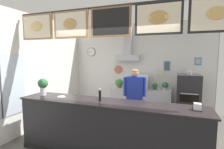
{
  "coord_description": "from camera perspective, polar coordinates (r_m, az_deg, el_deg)",
  "views": [
    {
      "loc": [
        1.21,
        -3.23,
        1.97
      ],
      "look_at": [
        -0.29,
        0.86,
        1.49
      ],
      "focal_mm": 27.9,
      "sensor_mm": 36.0,
      "label": 1
    }
  ],
  "objects": [
    {
      "name": "potted_sage",
      "position": [
        5.67,
        13.87,
        -3.69
      ],
      "size": [
        0.16,
        0.16,
        0.21
      ],
      "color": "#4C4C51",
      "rests_on": "back_prep_counter"
    },
    {
      "name": "pizza_oven",
      "position": [
        5.39,
        23.63,
        -7.61
      ],
      "size": [
        0.62,
        0.68,
        1.54
      ],
      "color": "#232326",
      "rests_on": "ground_plane"
    },
    {
      "name": "pepper_grinder",
      "position": [
        3.4,
        -3.99,
        -6.61
      ],
      "size": [
        0.05,
        0.05,
        0.24
      ],
      "color": "black",
      "rests_on": "service_counter"
    },
    {
      "name": "back_prep_counter",
      "position": [
        5.83,
        9.39,
        -9.04
      ],
      "size": [
        1.88,
        0.56,
        0.89
      ],
      "color": "#B7BABF",
      "rests_on": "ground_plane"
    },
    {
      "name": "shop_worker",
      "position": [
        4.5,
        7.37,
        -7.73
      ],
      "size": [
        0.55,
        0.31,
        1.63
      ],
      "rotation": [
        0.0,
        0.0,
        3.37
      ],
      "color": "#232328",
      "rests_on": "ground_plane"
    },
    {
      "name": "left_wall_with_window",
      "position": [
        4.85,
        -27.79,
        0.12
      ],
      "size": [
        0.15,
        5.4,
        3.03
      ],
      "color": "white",
      "rests_on": "ground_plane"
    },
    {
      "name": "potted_rosemary",
      "position": [
        5.85,
        2.38,
        -2.79
      ],
      "size": [
        0.27,
        0.27,
        0.29
      ],
      "color": "#9E563D",
      "rests_on": "back_prep_counter"
    },
    {
      "name": "back_wall_assembly",
      "position": [
        5.86,
        8.03,
        2.89
      ],
      "size": [
        4.76,
        2.83,
        3.03
      ],
      "color": "gray",
      "rests_on": "ground_plane"
    },
    {
      "name": "service_counter",
      "position": [
        3.54,
        -1.73,
        -17.48
      ],
      "size": [
        3.66,
        0.66,
        1.09
      ],
      "color": "black",
      "rests_on": "ground_plane"
    },
    {
      "name": "potted_thyme",
      "position": [
        5.78,
        6.01,
        -3.36
      ],
      "size": [
        0.16,
        0.16,
        0.2
      ],
      "color": "beige",
      "rests_on": "back_prep_counter"
    },
    {
      "name": "napkin_holder",
      "position": [
        3.16,
        26.23,
        -9.53
      ],
      "size": [
        0.14,
        0.13,
        0.13
      ],
      "color": "#262628",
      "rests_on": "service_counter"
    },
    {
      "name": "condiment_plate",
      "position": [
        3.87,
        -16.24,
        -6.99
      ],
      "size": [
        0.17,
        0.17,
        0.01
      ],
      "color": "white",
      "rests_on": "service_counter"
    },
    {
      "name": "espresso_machine",
      "position": [
        5.68,
        8.86,
        -2.45
      ],
      "size": [
        0.6,
        0.56,
        0.46
      ],
      "color": "#B7BABF",
      "rests_on": "back_prep_counter"
    },
    {
      "name": "basil_vase",
      "position": [
        4.14,
        -21.69,
        -3.4
      ],
      "size": [
        0.22,
        0.22,
        0.37
      ],
      "color": "silver",
      "rests_on": "service_counter"
    },
    {
      "name": "potted_basil",
      "position": [
        5.64,
        17.04,
        -3.48
      ],
      "size": [
        0.2,
        0.2,
        0.26
      ],
      "color": "beige",
      "rests_on": "back_prep_counter"
    }
  ]
}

